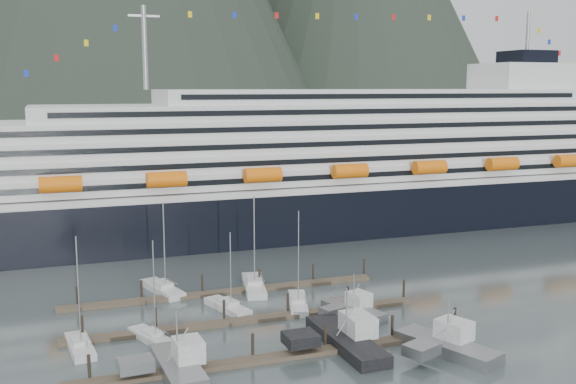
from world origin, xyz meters
The scene contains 15 objects.
ground centered at (0.00, 0.00, 0.00)m, with size 1600.00×1600.00×0.00m, color #4F5D5D.
cruise_ship centered at (30.03, 54.94, 12.04)m, with size 210.00×30.40×50.30m.
dock_near centered at (-4.93, -9.95, 0.31)m, with size 48.18×2.28×3.20m.
dock_mid centered at (-4.93, 3.05, 0.31)m, with size 48.18×2.28×3.20m.
dock_far centered at (-4.93, 16.05, 0.31)m, with size 48.18×2.28×3.20m.
sailboat_a centered at (-26.49, 0.50, 0.43)m, with size 3.33×8.79×14.40m.
sailboat_b centered at (-18.02, 0.41, 0.40)m, with size 5.07×8.86×13.15m.
sailboat_c centered at (-6.34, 8.53, 0.40)m, with size 4.97×9.36×11.68m.
sailboat_d centered at (3.50, 6.79, 0.41)m, with size 5.35×10.35×14.36m.
sailboat_e centered at (-13.50, 19.99, 0.43)m, with size 5.48×10.91×14.54m.
sailboat_g centered at (0.06, 16.87, 0.44)m, with size 5.28×12.13×15.23m.
trawler_b centered at (-16.95, -9.94, 0.96)m, with size 9.18×12.05×7.76m.
trawler_c centered at (3.45, -9.21, 0.98)m, with size 11.02×15.66×7.99m.
trawler_d centered at (13.79, -15.06, 0.96)m, with size 10.95×13.40×7.70m.
trawler_e centered at (9.09, 0.48, 0.85)m, with size 8.46×10.49×6.45m.
Camera 1 is at (-29.18, -79.19, 30.84)m, focal length 42.00 mm.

